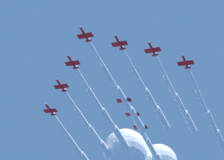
# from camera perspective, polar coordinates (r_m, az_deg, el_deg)

# --- Properties ---
(jet_lead) EXTENTS (75.32, 13.13, 4.47)m
(jet_lead) POSITION_cam_1_polar(r_m,az_deg,el_deg) (238.94, 1.62, -2.61)
(jet_lead) COLOR red
(jet_port_inner) EXTENTS (67.87, 12.55, 4.48)m
(jet_port_inner) POSITION_cam_1_polar(r_m,az_deg,el_deg) (240.62, 4.98, -2.61)
(jet_port_inner) COLOR red
(jet_starboard_inner) EXTENTS (71.86, 11.98, 4.47)m
(jet_starboard_inner) POSITION_cam_1_polar(r_m,az_deg,el_deg) (247.57, -0.32, -5.09)
(jet_starboard_inner) COLOR red
(jet_port_mid) EXTENTS (67.59, 12.30, 4.43)m
(jet_port_mid) POSITION_cam_1_polar(r_m,az_deg,el_deg) (247.14, 8.56, -3.16)
(jet_port_mid) COLOR red
(jet_starboard_mid) EXTENTS (67.26, 11.87, 4.39)m
(jet_starboard_mid) POSITION_cam_1_polar(r_m,az_deg,el_deg) (257.36, -2.06, -6.97)
(jet_starboard_mid) COLOR red
(jet_port_outer) EXTENTS (75.77, 12.00, 4.44)m
(jet_port_outer) POSITION_cam_1_polar(r_m,az_deg,el_deg) (254.54, 12.42, -5.37)
(jet_port_outer) COLOR red
(jet_trail_port) EXTENTS (67.95, 11.12, 4.40)m
(jet_trail_port) POSITION_cam_1_polar(r_m,az_deg,el_deg) (266.43, 4.95, -8.43)
(jet_trail_port) COLOR red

